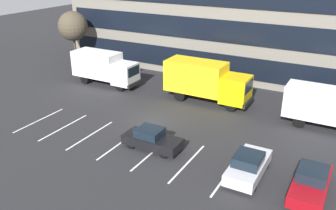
% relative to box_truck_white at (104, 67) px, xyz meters
% --- Properties ---
extents(ground_plane, '(120.00, 120.00, 0.00)m').
position_rel_box_truck_white_xyz_m(ground_plane, '(9.29, -5.66, -1.94)').
color(ground_plane, '#262628').
extents(lot_markings, '(16.94, 5.40, 0.01)m').
position_rel_box_truck_white_xyz_m(lot_markings, '(9.29, -10.12, -1.94)').
color(lot_markings, silver).
rests_on(lot_markings, ground_plane).
extents(box_truck_white, '(7.43, 2.46, 3.45)m').
position_rel_box_truck_white_xyz_m(box_truck_white, '(0.00, 0.00, 0.00)').
color(box_truck_white, white).
rests_on(box_truck_white, ground_plane).
extents(box_truck_yellow_all, '(8.14, 2.70, 3.77)m').
position_rel_box_truck_white_xyz_m(box_truck_yellow_all, '(11.43, 0.71, 0.18)').
color(box_truck_yellow_all, yellow).
rests_on(box_truck_yellow_all, ground_plane).
extents(box_truck_blue, '(7.11, 2.35, 3.30)m').
position_rel_box_truck_white_xyz_m(box_truck_blue, '(22.26, 0.12, -0.08)').
color(box_truck_blue, '#194799').
rests_on(box_truck_blue, ground_plane).
extents(sedan_black, '(4.27, 1.79, 1.53)m').
position_rel_box_truck_white_xyz_m(sedan_black, '(11.74, -9.53, -1.22)').
color(sedan_black, black).
rests_on(sedan_black, ground_plane).
extents(sedan_maroon, '(1.89, 4.50, 1.61)m').
position_rel_box_truck_white_xyz_m(sedan_maroon, '(22.61, -9.67, -1.18)').
color(sedan_maroon, maroon).
rests_on(sedan_maroon, ground_plane).
extents(sedan_silver, '(1.87, 4.47, 1.60)m').
position_rel_box_truck_white_xyz_m(sedan_silver, '(18.87, -9.60, -1.18)').
color(sedan_silver, silver).
rests_on(sedan_silver, ground_plane).
extents(bare_tree, '(3.58, 3.58, 6.71)m').
position_rel_box_truck_white_xyz_m(bare_tree, '(-7.71, 3.98, 2.96)').
color(bare_tree, '#473323').
rests_on(bare_tree, ground_plane).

